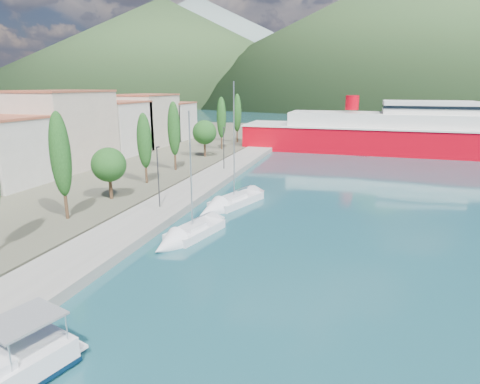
% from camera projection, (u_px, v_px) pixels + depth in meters
% --- Properties ---
extents(ground, '(1400.00, 1400.00, 0.00)m').
position_uv_depth(ground, '(329.00, 125.00, 134.52)').
color(ground, '#1D4F58').
extents(quay, '(5.00, 88.00, 0.80)m').
position_uv_depth(quay, '(198.00, 187.00, 49.74)').
color(quay, gray).
rests_on(quay, ground).
extents(land_strip, '(70.00, 148.00, 0.70)m').
position_uv_depth(land_strip, '(16.00, 159.00, 69.43)').
color(land_strip, '#565644').
rests_on(land_strip, ground).
extents(hills_far, '(1480.00, 900.00, 180.00)m').
position_uv_depth(hills_far, '(466.00, 36.00, 539.09)').
color(hills_far, slate).
rests_on(hills_far, ground).
extents(hills_near, '(1010.00, 520.00, 115.00)m').
position_uv_depth(hills_near, '(478.00, 40.00, 329.15)').
color(hills_near, '#2E4724').
rests_on(hills_near, ground).
extents(town_buildings, '(9.20, 69.20, 11.30)m').
position_uv_depth(town_buildings, '(91.00, 131.00, 64.83)').
color(town_buildings, beige).
rests_on(town_buildings, land_strip).
extents(tree_row, '(4.10, 63.65, 10.46)m').
position_uv_depth(tree_row, '(172.00, 136.00, 56.38)').
color(tree_row, '#47301E').
rests_on(tree_row, land_strip).
extents(lamp_posts, '(0.15, 45.70, 6.06)m').
position_uv_depth(lamp_posts, '(150.00, 178.00, 38.01)').
color(lamp_posts, '#2D2D33').
rests_on(lamp_posts, quay).
extents(sailboat_near, '(4.30, 8.41, 11.59)m').
position_uv_depth(sailboat_near, '(181.00, 239.00, 33.22)').
color(sailboat_near, silver).
rests_on(sailboat_near, ground).
extents(sailboat_mid, '(5.61, 10.06, 14.05)m').
position_uv_depth(sailboat_mid, '(223.00, 206.00, 42.16)').
color(sailboat_mid, silver).
rests_on(sailboat_mid, ground).
extents(ferry, '(57.46, 12.66, 11.39)m').
position_uv_depth(ferry, '(393.00, 135.00, 77.40)').
color(ferry, '#C10010').
rests_on(ferry, ground).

